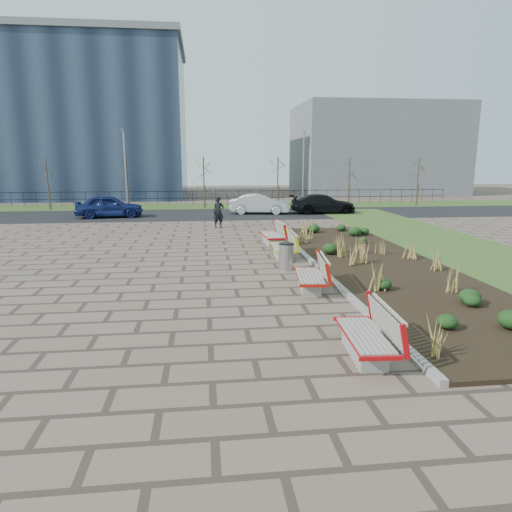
{
  "coord_description": "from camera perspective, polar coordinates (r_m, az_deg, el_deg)",
  "views": [
    {
      "loc": [
        -0.08,
        -10.71,
        3.8
      ],
      "look_at": [
        1.5,
        3.0,
        0.9
      ],
      "focal_mm": 32.0,
      "sensor_mm": 36.0,
      "label": 1
    }
  ],
  "objects": [
    {
      "name": "planting_bed",
      "position": [
        17.35,
        15.0,
        -1.03
      ],
      "size": [
        4.5,
        18.0,
        0.1
      ],
      "primitive_type": "cube",
      "color": "black",
      "rests_on": "ground"
    },
    {
      "name": "railing_fence",
      "position": [
        40.34,
        -6.5,
        7.3
      ],
      "size": [
        44.0,
        0.1,
        1.2
      ],
      "primitive_type": null,
      "color": "black",
      "rests_on": "grass_verge_far"
    },
    {
      "name": "bench_b",
      "position": [
        13.62,
        6.71,
        -2.24
      ],
      "size": [
        1.14,
        2.19,
        1.0
      ],
      "primitive_type": null,
      "rotation": [
        0.0,
        0.0,
        -0.12
      ],
      "color": "#B7190C",
      "rests_on": "ground"
    },
    {
      "name": "pedestrian",
      "position": [
        26.34,
        -4.71,
        5.48
      ],
      "size": [
        0.74,
        0.59,
        1.78
      ],
      "primitive_type": "imported",
      "rotation": [
        0.0,
        0.0,
        0.28
      ],
      "color": "black",
      "rests_on": "ground"
    },
    {
      "name": "grass_verge_far",
      "position": [
        38.9,
        -6.47,
        6.21
      ],
      "size": [
        80.0,
        5.0,
        0.04
      ],
      "primitive_type": "cube",
      "color": "#33511E",
      "rests_on": "ground"
    },
    {
      "name": "lamp_west",
      "position": [
        37.19,
        -16.0,
        10.25
      ],
      "size": [
        0.24,
        0.6,
        6.0
      ],
      "primitive_type": null,
      "color": "gray",
      "rests_on": "grass_verge_far"
    },
    {
      "name": "tree_f",
      "position": [
        41.41,
        19.55,
        8.76
      ],
      "size": [
        1.4,
        1.4,
        4.0
      ],
      "primitive_type": null,
      "color": "#4C3D2D",
      "rests_on": "grass_verge_far"
    },
    {
      "name": "planting_curb",
      "position": [
        16.64,
        7.51,
        -1.18
      ],
      "size": [
        0.16,
        18.0,
        0.15
      ],
      "primitive_type": "cube",
      "color": "gray",
      "rests_on": "ground"
    },
    {
      "name": "lamp_east",
      "position": [
        37.6,
        5.93,
        10.65
      ],
      "size": [
        0.24,
        0.6,
        6.0
      ],
      "primitive_type": null,
      "color": "gray",
      "rests_on": "grass_verge_far"
    },
    {
      "name": "tree_a",
      "position": [
        39.11,
        -24.58,
        8.23
      ],
      "size": [
        1.4,
        1.4,
        4.0
      ],
      "primitive_type": null,
      "color": "#4C3D2D",
      "rests_on": "grass_verge_far"
    },
    {
      "name": "tree_b",
      "position": [
        37.72,
        -15.79,
        8.75
      ],
      "size": [
        1.4,
        1.4,
        4.0
      ],
      "primitive_type": null,
      "color": "#4C3D2D",
      "rests_on": "grass_verge_far"
    },
    {
      "name": "tree_c",
      "position": [
        37.25,
        -6.53,
        9.08
      ],
      "size": [
        1.4,
        1.4,
        4.0
      ],
      "primitive_type": null,
      "color": "#4C3D2D",
      "rests_on": "grass_verge_far"
    },
    {
      "name": "car_silver",
      "position": [
        33.05,
        0.43,
        6.51
      ],
      "size": [
        4.39,
        2.02,
        1.39
      ],
      "primitive_type": "imported",
      "rotation": [
        0.0,
        0.0,
        1.44
      ],
      "color": "#B2B6BB",
      "rests_on": "road"
    },
    {
      "name": "road",
      "position": [
        32.93,
        -6.42,
        5.18
      ],
      "size": [
        80.0,
        7.0,
        0.02
      ],
      "primitive_type": "cube",
      "color": "black",
      "rests_on": "ground"
    },
    {
      "name": "building_grey",
      "position": [
        56.42,
        14.64,
        12.71
      ],
      "size": [
        18.0,
        12.0,
        10.0
      ],
      "primitive_type": "cube",
      "color": "slate",
      "rests_on": "ground"
    },
    {
      "name": "tree_d",
      "position": [
        37.75,
        2.73,
        9.18
      ],
      "size": [
        1.4,
        1.4,
        4.0
      ],
      "primitive_type": null,
      "color": "#4C3D2D",
      "rests_on": "grass_verge_far"
    },
    {
      "name": "grass_verge_near",
      "position": [
        19.6,
        28.03,
        -0.67
      ],
      "size": [
        5.0,
        38.0,
        0.04
      ],
      "primitive_type": "cube",
      "color": "#33511E",
      "rests_on": "ground"
    },
    {
      "name": "ground",
      "position": [
        11.37,
        -5.84,
        -7.73
      ],
      "size": [
        120.0,
        120.0,
        0.0
      ],
      "primitive_type": "plane",
      "color": "brown",
      "rests_on": "ground"
    },
    {
      "name": "bench_d",
      "position": [
        20.96,
        1.96,
        2.8
      ],
      "size": [
        1.03,
        2.15,
        1.0
      ],
      "primitive_type": null,
      "rotation": [
        0.0,
        0.0,
        0.07
      ],
      "color": "red",
      "rests_on": "ground"
    },
    {
      "name": "car_black",
      "position": [
        33.7,
        8.37,
        6.47
      ],
      "size": [
        4.73,
        1.94,
        1.37
      ],
      "primitive_type": "imported",
      "rotation": [
        0.0,
        0.0,
        1.57
      ],
      "color": "black",
      "rests_on": "road"
    },
    {
      "name": "tree_e",
      "position": [
        39.16,
        11.54,
        9.05
      ],
      "size": [
        1.4,
        1.4,
        4.0
      ],
      "primitive_type": null,
      "color": "#4C3D2D",
      "rests_on": "grass_verge_far"
    },
    {
      "name": "litter_bin",
      "position": [
        16.11,
        3.81,
        -0.1
      ],
      "size": [
        0.51,
        0.51,
        0.94
      ],
      "primitive_type": "cylinder",
      "color": "#B2B2B7",
      "rests_on": "ground"
    },
    {
      "name": "bench_c",
      "position": [
        18.11,
        3.33,
        1.35
      ],
      "size": [
        0.95,
        2.12,
        1.0
      ],
      "primitive_type": null,
      "rotation": [
        0.0,
        0.0,
        -0.02
      ],
      "color": "#DAD50B",
      "rests_on": "ground"
    },
    {
      "name": "bench_a",
      "position": [
        9.3,
        13.42,
        -9.26
      ],
      "size": [
        1.04,
        2.15,
        1.0
      ],
      "primitive_type": null,
      "rotation": [
        0.0,
        0.0,
        -0.07
      ],
      "color": "red",
      "rests_on": "ground"
    },
    {
      "name": "car_blue",
      "position": [
        32.45,
        -17.87,
        5.94
      ],
      "size": [
        4.58,
        2.32,
        1.5
      ],
      "primitive_type": "imported",
      "rotation": [
        0.0,
        0.0,
        1.7
      ],
      "color": "navy",
      "rests_on": "road"
    }
  ]
}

